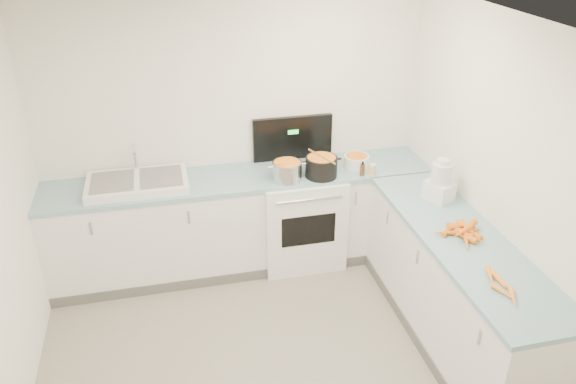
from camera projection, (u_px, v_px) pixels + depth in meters
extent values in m
cube|color=white|center=(242.00, 223.00, 5.28)|extent=(3.50, 0.60, 0.90)
cube|color=#86B2BE|center=(241.00, 178.00, 5.06)|extent=(3.50, 0.62, 0.04)
cube|color=white|center=(455.00, 291.00, 4.37)|extent=(0.60, 2.20, 0.90)
cube|color=#86B2BE|center=(464.00, 240.00, 4.15)|extent=(0.62, 2.20, 0.04)
cube|color=white|center=(300.00, 217.00, 5.37)|extent=(0.76, 0.65, 0.90)
cube|color=black|center=(293.00, 138.00, 5.30)|extent=(0.76, 0.05, 0.42)
cube|color=white|center=(137.00, 183.00, 4.85)|extent=(0.86, 0.52, 0.07)
cube|color=slate|center=(112.00, 182.00, 4.80)|extent=(0.36, 0.42, 0.01)
cube|color=slate|center=(161.00, 177.00, 4.88)|extent=(0.36, 0.42, 0.01)
cylinder|color=silver|center=(135.00, 157.00, 4.97)|extent=(0.03, 0.03, 0.24)
cylinder|color=silver|center=(287.00, 172.00, 4.95)|extent=(0.34, 0.34, 0.19)
cylinder|color=black|center=(321.00, 168.00, 5.02)|extent=(0.35, 0.35, 0.20)
cylinder|color=#AD7A47|center=(322.00, 156.00, 4.96)|extent=(0.16, 0.36, 0.02)
cylinder|color=white|center=(357.00, 161.00, 5.21)|extent=(0.28, 0.28, 0.11)
cylinder|color=#593319|center=(362.00, 170.00, 5.04)|extent=(0.04, 0.04, 0.11)
cylinder|color=#E5B266|center=(372.00, 170.00, 5.06)|extent=(0.05, 0.05, 0.09)
cube|color=white|center=(439.00, 191.00, 4.63)|extent=(0.25, 0.27, 0.16)
cylinder|color=silver|center=(441.00, 173.00, 4.56)|extent=(0.17, 0.17, 0.17)
cylinder|color=white|center=(443.00, 162.00, 4.51)|extent=(0.10, 0.10, 0.04)
cone|color=orange|center=(460.00, 226.00, 4.24)|extent=(0.20, 0.11, 0.05)
cone|color=orange|center=(448.00, 233.00, 4.16)|extent=(0.21, 0.09, 0.05)
cone|color=orange|center=(465.00, 230.00, 4.20)|extent=(0.06, 0.21, 0.04)
cone|color=orange|center=(448.00, 229.00, 4.21)|extent=(0.18, 0.17, 0.04)
cone|color=orange|center=(470.00, 232.00, 4.16)|extent=(0.10, 0.21, 0.05)
cone|color=orange|center=(467.00, 230.00, 4.19)|extent=(0.21, 0.07, 0.05)
cone|color=orange|center=(466.00, 240.00, 4.06)|extent=(0.13, 0.22, 0.05)
cone|color=orange|center=(467.00, 230.00, 4.19)|extent=(0.18, 0.09, 0.04)
cone|color=orange|center=(464.00, 224.00, 4.28)|extent=(0.11, 0.18, 0.04)
cone|color=orange|center=(465.00, 237.00, 4.10)|extent=(0.15, 0.18, 0.05)
cone|color=orange|center=(469.00, 226.00, 4.18)|extent=(0.18, 0.14, 0.05)
cone|color=orange|center=(467.00, 228.00, 4.18)|extent=(0.09, 0.18, 0.05)
cone|color=orange|center=(470.00, 236.00, 4.08)|extent=(0.13, 0.20, 0.04)
cone|color=orange|center=(463.00, 232.00, 4.11)|extent=(0.21, 0.15, 0.05)
cone|color=orange|center=(463.00, 231.00, 4.15)|extent=(0.19, 0.16, 0.04)
cone|color=orange|center=(461.00, 226.00, 4.19)|extent=(0.21, 0.05, 0.04)
cone|color=orange|center=(464.00, 224.00, 4.22)|extent=(0.10, 0.20, 0.04)
cone|color=orange|center=(513.00, 297.00, 3.50)|extent=(0.11, 0.18, 0.04)
cone|color=orange|center=(503.00, 292.00, 3.54)|extent=(0.09, 0.17, 0.04)
cone|color=orange|center=(506.00, 285.00, 3.60)|extent=(0.06, 0.18, 0.04)
cone|color=orange|center=(499.00, 280.00, 3.65)|extent=(0.05, 0.17, 0.04)
cone|color=orange|center=(490.00, 275.00, 3.70)|extent=(0.09, 0.17, 0.04)
cube|color=tan|center=(115.00, 184.00, 4.74)|extent=(0.03, 0.03, 0.00)
cube|color=tan|center=(108.00, 184.00, 4.76)|extent=(0.04, 0.02, 0.00)
cube|color=tan|center=(122.00, 180.00, 4.82)|extent=(0.03, 0.04, 0.00)
cube|color=tan|center=(123.00, 183.00, 4.77)|extent=(0.05, 0.03, 0.00)
cube|color=tan|center=(106.00, 178.00, 4.85)|extent=(0.03, 0.03, 0.00)
cube|color=tan|center=(98.00, 188.00, 4.69)|extent=(0.01, 0.05, 0.00)
cube|color=tan|center=(101.00, 181.00, 4.79)|extent=(0.05, 0.02, 0.00)
cube|color=tan|center=(121.00, 180.00, 4.81)|extent=(0.03, 0.01, 0.00)
cube|color=tan|center=(104.00, 180.00, 4.83)|extent=(0.01, 0.03, 0.00)
cube|color=tan|center=(116.00, 181.00, 4.78)|extent=(0.01, 0.03, 0.00)
cube|color=tan|center=(104.00, 187.00, 4.69)|extent=(0.04, 0.05, 0.00)
cube|color=tan|center=(109.00, 188.00, 4.68)|extent=(0.04, 0.03, 0.00)
cube|color=tan|center=(123.00, 179.00, 4.84)|extent=(0.05, 0.03, 0.00)
cube|color=tan|center=(106.00, 176.00, 4.88)|extent=(0.02, 0.03, 0.00)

